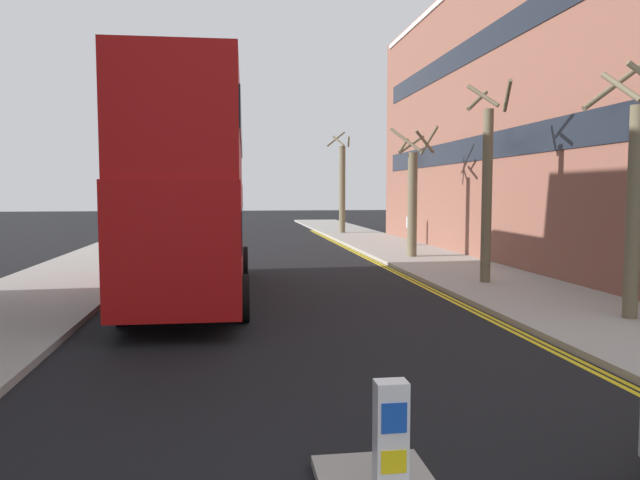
# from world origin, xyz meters

# --- Properties ---
(sidewalk_right) EXTENTS (4.00, 80.00, 0.14)m
(sidewalk_right) POSITION_xyz_m (6.50, 16.00, 0.07)
(sidewalk_right) COLOR #9E9991
(sidewalk_right) RESTS_ON ground
(sidewalk_left) EXTENTS (4.00, 80.00, 0.14)m
(sidewalk_left) POSITION_xyz_m (-6.50, 16.00, 0.07)
(sidewalk_left) COLOR #9E9991
(sidewalk_left) RESTS_ON ground
(kerb_line_outer) EXTENTS (0.10, 56.00, 0.01)m
(kerb_line_outer) POSITION_xyz_m (4.40, 14.00, 0.00)
(kerb_line_outer) COLOR yellow
(kerb_line_outer) RESTS_ON ground
(kerb_line_inner) EXTENTS (0.10, 56.00, 0.01)m
(kerb_line_inner) POSITION_xyz_m (4.24, 14.00, 0.00)
(kerb_line_inner) COLOR yellow
(kerb_line_inner) RESTS_ON ground
(keep_left_bollard) EXTENTS (0.36, 0.28, 1.11)m
(keep_left_bollard) POSITION_xyz_m (0.00, 3.27, 0.61)
(keep_left_bollard) COLOR silver
(keep_left_bollard) RESTS_ON traffic_island
(double_decker_bus_away) EXTENTS (2.95, 10.85, 5.64)m
(double_decker_bus_away) POSITION_xyz_m (-2.32, 14.80, 3.03)
(double_decker_bus_away) COLOR #B20F0F
(double_decker_bus_away) RESTS_ON ground
(pedestrian_far) EXTENTS (0.34, 0.22, 1.62)m
(pedestrian_far) POSITION_xyz_m (7.58, 28.00, 0.99)
(pedestrian_far) COLOR #2D2D38
(pedestrian_far) RESTS_ON sidewalk_right
(street_tree_near) EXTENTS (1.90, 1.87, 5.35)m
(street_tree_near) POSITION_xyz_m (6.05, 22.60, 2.62)
(street_tree_near) COLOR #6B6047
(street_tree_near) RESTS_ON sidewalk_right
(street_tree_mid) EXTENTS (1.52, 1.70, 6.70)m
(street_tree_mid) POSITION_xyz_m (5.78, 37.48, 3.15)
(street_tree_mid) COLOR #6B6047
(street_tree_mid) RESTS_ON sidewalk_right
(street_tree_far) EXTENTS (1.54, 1.52, 5.56)m
(street_tree_far) POSITION_xyz_m (7.01, 10.00, 2.79)
(street_tree_far) COLOR #6B6047
(street_tree_far) RESTS_ON sidewalk_right
(street_tree_distant) EXTENTS (1.42, 1.34, 5.86)m
(street_tree_distant) POSITION_xyz_m (6.11, 15.34, 2.96)
(street_tree_distant) COLOR #6B6047
(street_tree_distant) RESTS_ON sidewalk_right
(townhouse_terrace_right) EXTENTS (10.08, 28.00, 12.05)m
(townhouse_terrace_right) POSITION_xyz_m (13.50, 22.48, 6.03)
(townhouse_terrace_right) COLOR brown
(townhouse_terrace_right) RESTS_ON ground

